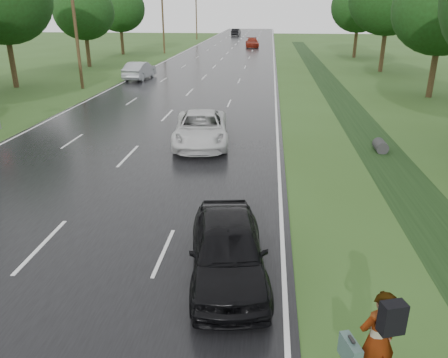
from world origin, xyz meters
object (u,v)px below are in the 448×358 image
at_px(white_pickup, 201,129).
at_px(silver_sedan, 140,70).
at_px(pedestrian, 376,339).
at_px(dark_sedan, 228,249).

bearing_deg(white_pickup, silver_sedan, 106.96).
bearing_deg(pedestrian, silver_sedan, -85.46).
relative_size(pedestrian, silver_sedan, 0.41).
bearing_deg(dark_sedan, pedestrian, -55.09).
distance_m(dark_sedan, silver_sedan, 33.16).
relative_size(pedestrian, dark_sedan, 0.44).
bearing_deg(silver_sedan, dark_sedan, 113.97).
distance_m(pedestrian, dark_sedan, 4.17).
relative_size(pedestrian, white_pickup, 0.36).
bearing_deg(dark_sedan, white_pickup, 93.97).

